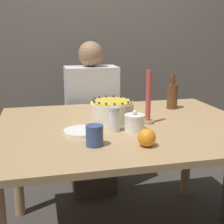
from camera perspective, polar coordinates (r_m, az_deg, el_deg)
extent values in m
cube|color=slate|center=(3.04, -4.75, 14.76)|extent=(8.00, 0.05, 2.60)
cube|color=tan|center=(1.74, 2.65, -2.72)|extent=(1.41, 1.13, 0.03)
cylinder|color=tan|center=(2.29, -17.02, -9.42)|extent=(0.07, 0.07, 0.74)
cylinder|color=tan|center=(2.54, 13.54, -6.86)|extent=(0.07, 0.07, 0.74)
cylinder|color=#EFE5CC|center=(1.77, 0.00, 0.00)|extent=(0.24, 0.24, 0.11)
cylinder|color=yellow|center=(1.76, 0.00, 1.91)|extent=(0.23, 0.23, 0.01)
sphere|color=#23284C|center=(1.78, 3.36, 2.39)|extent=(0.01, 0.01, 0.01)
sphere|color=#23284C|center=(1.82, 2.68, 2.65)|extent=(0.01, 0.01, 0.01)
sphere|color=#23284C|center=(1.85, 1.60, 2.83)|extent=(0.01, 0.01, 0.01)
sphere|color=#23284C|center=(1.86, 0.27, 2.91)|extent=(0.01, 0.01, 0.01)
sphere|color=#23284C|center=(1.85, -1.10, 2.87)|extent=(0.01, 0.01, 0.01)
sphere|color=#23284C|center=(1.83, -2.30, 2.73)|extent=(0.01, 0.01, 0.01)
sphere|color=#23284C|center=(1.80, -3.15, 2.50)|extent=(0.01, 0.01, 0.01)
sphere|color=#23284C|center=(1.76, -3.50, 2.21)|extent=(0.01, 0.01, 0.01)
sphere|color=#23284C|center=(1.71, -3.24, 1.91)|extent=(0.01, 0.01, 0.01)
sphere|color=#23284C|center=(1.68, -2.39, 1.66)|extent=(0.01, 0.01, 0.01)
sphere|color=#23284C|center=(1.65, -1.06, 1.50)|extent=(0.01, 0.01, 0.01)
sphere|color=#23284C|center=(1.65, 0.48, 1.47)|extent=(0.01, 0.01, 0.01)
sphere|color=#23284C|center=(1.67, 1.92, 1.58)|extent=(0.01, 0.01, 0.01)
sphere|color=#23284C|center=(1.70, 2.98, 1.81)|extent=(0.01, 0.01, 0.01)
sphere|color=#23284C|center=(1.74, 3.47, 2.09)|extent=(0.01, 0.01, 0.01)
cylinder|color=white|center=(1.61, 4.15, -2.21)|extent=(0.10, 0.10, 0.08)
cylinder|color=white|center=(1.59, 4.18, -0.70)|extent=(0.11, 0.11, 0.01)
sphere|color=white|center=(1.59, 4.19, -0.07)|extent=(0.02, 0.02, 0.02)
cylinder|color=white|center=(1.59, 0.38, -1.67)|extent=(0.06, 0.06, 0.11)
cylinder|color=silver|center=(1.58, 0.39, 0.57)|extent=(0.06, 0.06, 0.02)
cylinder|color=white|center=(1.59, -5.49, -3.69)|extent=(0.19, 0.19, 0.01)
cylinder|color=white|center=(1.59, -5.49, -3.42)|extent=(0.19, 0.19, 0.01)
cylinder|color=tan|center=(1.76, 6.54, -1.80)|extent=(0.06, 0.06, 0.02)
cylinder|color=#CC4C47|center=(1.72, 6.67, 2.99)|extent=(0.03, 0.03, 0.28)
cylinder|color=brown|center=(2.12, 10.96, 2.79)|extent=(0.07, 0.07, 0.16)
cylinder|color=brown|center=(2.10, 11.10, 5.82)|extent=(0.02, 0.02, 0.06)
cylinder|color=#384C7F|center=(1.39, -3.22, -4.32)|extent=(0.08, 0.08, 0.10)
sphere|color=orange|center=(1.39, 6.37, -4.67)|extent=(0.08, 0.08, 0.08)
cube|color=#473D33|center=(2.61, -3.58, -9.35)|extent=(0.34, 0.34, 0.45)
cube|color=silver|center=(2.45, -3.76, 1.65)|extent=(0.40, 0.24, 0.57)
sphere|color=#9E7556|center=(2.40, -3.91, 10.54)|extent=(0.19, 0.19, 0.19)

